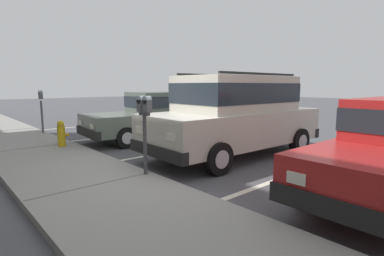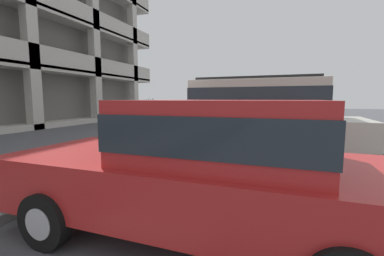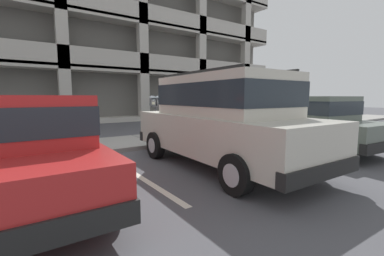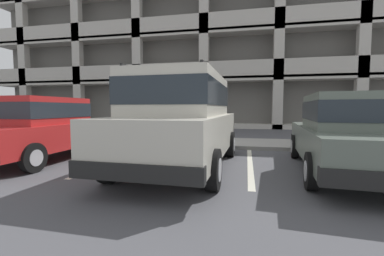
% 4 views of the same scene
% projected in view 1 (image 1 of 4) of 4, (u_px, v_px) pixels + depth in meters
% --- Properties ---
extents(ground_plane, '(80.00, 80.00, 0.10)m').
position_uv_depth(ground_plane, '(160.00, 179.00, 5.82)').
color(ground_plane, '#4C4C51').
extents(sidewalk, '(40.00, 2.20, 0.12)m').
position_uv_depth(sidewalk, '(96.00, 188.00, 4.95)').
color(sidewalk, gray).
rests_on(sidewalk, ground_plane).
extents(parking_stall_lines, '(13.14, 4.80, 0.01)m').
position_uv_depth(parking_stall_lines, '(168.00, 152.00, 7.94)').
color(parking_stall_lines, silver).
rests_on(parking_stall_lines, ground_plane).
extents(silver_suv, '(2.12, 4.83, 2.03)m').
position_uv_depth(silver_suv, '(236.00, 113.00, 7.37)').
color(silver_suv, beige).
rests_on(silver_suv, ground_plane).
extents(dark_hatchback, '(2.11, 4.61, 1.54)m').
position_uv_depth(dark_hatchback, '(157.00, 114.00, 9.81)').
color(dark_hatchback, '#5B665B').
rests_on(dark_hatchback, ground_plane).
extents(parking_meter_near, '(0.35, 0.12, 1.45)m').
position_uv_depth(parking_meter_near, '(144.00, 116.00, 5.40)').
color(parking_meter_near, '#47474C').
rests_on(parking_meter_near, sidewalk).
extents(parking_meter_far, '(0.15, 0.12, 1.47)m').
position_uv_depth(parking_meter_far, '(41.00, 105.00, 10.24)').
color(parking_meter_far, '#595B60').
rests_on(parking_meter_far, sidewalk).
extents(fire_hydrant, '(0.30, 0.30, 0.70)m').
position_uv_depth(fire_hydrant, '(61.00, 134.00, 8.06)').
color(fire_hydrant, gold).
rests_on(fire_hydrant, sidewalk).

